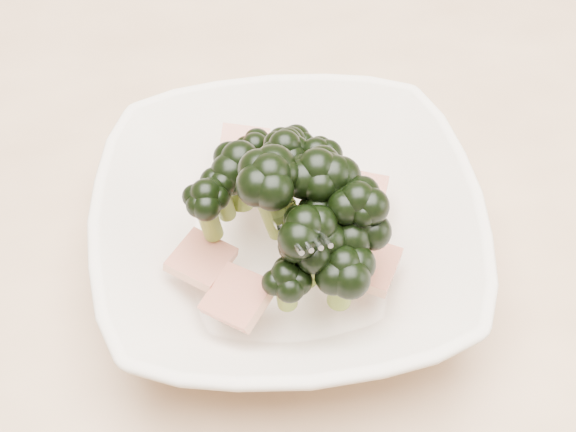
{
  "coord_description": "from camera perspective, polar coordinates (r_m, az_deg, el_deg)",
  "views": [
    {
      "loc": [
        -0.02,
        -0.39,
        1.2
      ],
      "look_at": [
        0.01,
        -0.07,
        0.8
      ],
      "focal_mm": 50.0,
      "sensor_mm": 36.0,
      "label": 1
    }
  ],
  "objects": [
    {
      "name": "dining_table",
      "position": [
        0.67,
        -1.1,
        -3.05
      ],
      "size": [
        1.2,
        0.8,
        0.75
      ],
      "color": "tan",
      "rests_on": "ground"
    },
    {
      "name": "broccoli_dish",
      "position": [
        0.52,
        0.09,
        -0.87
      ],
      "size": [
        0.26,
        0.26,
        0.12
      ],
      "color": "beige",
      "rests_on": "dining_table"
    }
  ]
}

